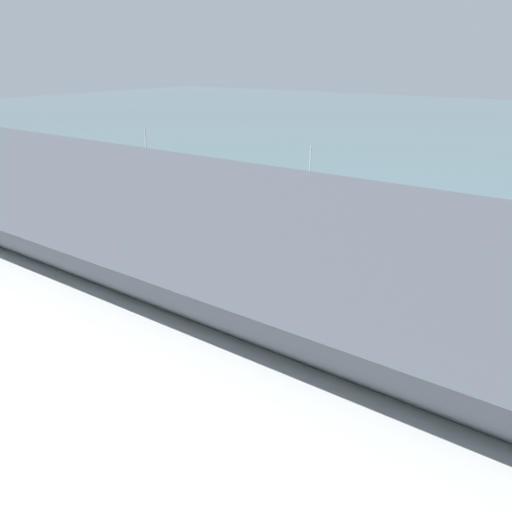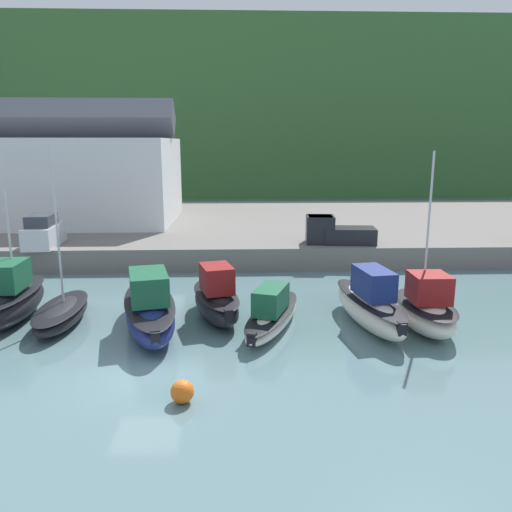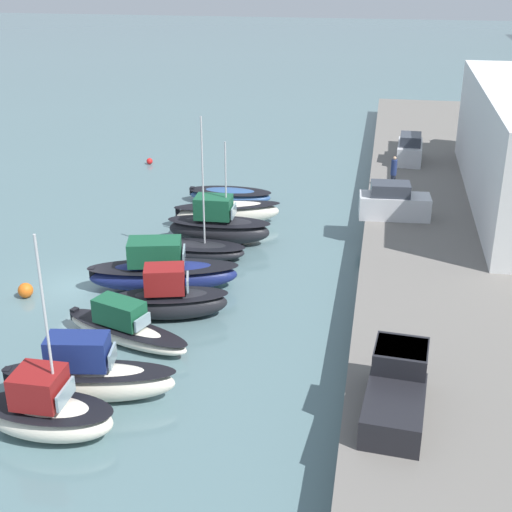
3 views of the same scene
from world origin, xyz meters
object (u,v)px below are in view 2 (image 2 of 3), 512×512
Objects in this scene: moored_boat_5 at (216,299)px; moored_boat_4 at (150,308)px; moored_boat_6 at (272,313)px; mooring_buoy_1 at (182,392)px; moored_boat_8 at (425,309)px; moored_boat_3 at (62,313)px; moored_boat_7 at (370,305)px; parked_car_0 at (44,232)px; moored_boat_2 at (11,298)px; pickup_truck_1 at (334,231)px.

moored_boat_4 is at bearing -170.62° from moored_boat_5.
moored_boat_6 reaches higher than mooring_buoy_1.
moored_boat_8 is at bearing 16.09° from moored_boat_6.
moored_boat_3 is 14.39m from moored_boat_7.
parked_car_0 reaches higher than moored_boat_5.
moored_boat_2 is 20.45m from pickup_truck_1.
moored_boat_4 is 1.90× the size of parked_car_0.
moored_boat_6 is 1.59× the size of parked_car_0.
parked_car_0 reaches higher than moored_boat_6.
moored_boat_2 is 6.94m from moored_boat_4.
parked_car_0 is (-21.54, 12.26, 1.46)m from moored_boat_8.
parked_car_0 is at bearing 112.21° from moored_boat_3.
moored_boat_4 is 5.59m from moored_boat_6.
parked_car_0 is 19.70m from pickup_truck_1.
moored_boat_2 is at bearing 137.86° from mooring_buoy_1.
moored_boat_2 is at bearing -81.69° from parked_car_0.
moored_boat_3 is at bearing 130.66° from mooring_buoy_1.
moored_boat_4 is (4.26, -0.82, 0.47)m from moored_boat_3.
mooring_buoy_1 is (2.17, -6.67, -0.64)m from moored_boat_4.
parked_car_0 reaches higher than moored_boat_4.
moored_boat_8 is at bearing -33.46° from parked_car_0.
pickup_truck_1 reaches higher than moored_boat_5.
moored_boat_2 is 1.48× the size of parked_car_0.
parked_car_0 is at bearing 121.21° from mooring_buoy_1.
pickup_truck_1 is (17.47, 10.56, 1.26)m from moored_boat_2.
moored_boat_4 is at bearing -160.75° from moored_boat_6.
mooring_buoy_1 is at bearing -50.54° from moored_boat_3.
moored_boat_7 is at bearing -177.80° from pickup_truck_1.
moored_boat_8 is (2.42, -0.55, -0.04)m from moored_boat_7.
pickup_truck_1 is (0.58, 11.92, 1.32)m from moored_boat_7.
moored_boat_2 is 16.95m from moored_boat_7.
moored_boat_3 is 1.01× the size of moored_boat_4.
moored_boat_6 is 0.96× the size of moored_boat_7.
moored_boat_6 is at bearing 62.77° from mooring_buoy_1.
mooring_buoy_1 is (-8.51, -18.67, -1.98)m from pickup_truck_1.
moored_boat_7 is at bearing 21.13° from moored_boat_6.
moored_boat_7 is at bearing -35.30° from parked_car_0.
moored_boat_3 reaches higher than moored_boat_7.
moored_boat_5 is 2.97m from moored_boat_6.
moored_boat_6 is (12.37, -1.48, -0.39)m from moored_boat_2.
moored_boat_2 is at bearing -167.17° from moored_boat_6.
moored_boat_2 is at bearing 126.13° from pickup_truck_1.
moored_boat_6 is at bearing -13.56° from moored_boat_4.
moored_boat_3 is 16.84m from moored_boat_8.
moored_boat_6 is (5.59, -0.04, -0.32)m from moored_boat_4.
moored_boat_3 is 1.21× the size of moored_boat_6.
pickup_truck_1 is (14.94, 11.18, 1.81)m from moored_boat_3.
moored_boat_8 reaches higher than moored_boat_6.
moored_boat_6 is 8.80× the size of mooring_buoy_1.
moored_boat_5 is 15.97m from parked_car_0.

